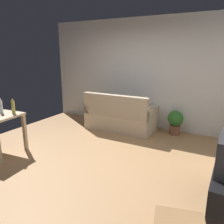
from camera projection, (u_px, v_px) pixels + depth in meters
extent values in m
cube|color=tan|center=(94.00, 157.00, 4.20)|extent=(5.20, 4.40, 0.02)
cube|color=white|center=(141.00, 74.00, 5.72)|extent=(5.20, 0.10, 2.70)
cube|color=beige|center=(121.00, 121.00, 5.67)|extent=(1.66, 0.84, 0.40)
cube|color=#C0AD91|center=(115.00, 106.00, 5.27)|extent=(1.66, 0.16, 0.52)
cube|color=#C8B597|center=(150.00, 113.00, 5.24)|extent=(0.16, 0.84, 0.22)
cube|color=#C8B597|center=(96.00, 106.00, 5.95)|extent=(0.16, 0.84, 0.22)
cube|color=tan|center=(25.00, 132.00, 4.40)|extent=(0.07, 0.07, 0.72)
cylinder|color=brown|center=(175.00, 130.00, 5.31)|extent=(0.24, 0.24, 0.22)
sphere|color=#2D6B28|center=(175.00, 118.00, 5.23)|extent=(0.36, 0.36, 0.36)
cylinder|color=silver|center=(1.00, 107.00, 4.22)|extent=(0.06, 0.06, 0.25)
cylinder|color=silver|center=(0.00, 99.00, 4.18)|extent=(0.03, 0.03, 0.04)
cylinder|color=#BCB24C|center=(13.00, 107.00, 4.21)|extent=(0.06, 0.06, 0.24)
cylinder|color=#BCB24C|center=(12.00, 100.00, 4.18)|extent=(0.03, 0.03, 0.04)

